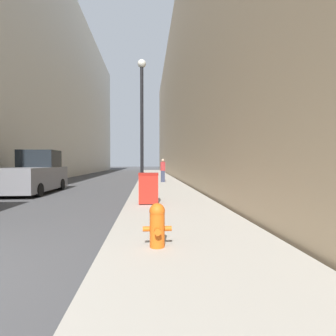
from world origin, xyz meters
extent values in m
cube|color=#9E998E|center=(4.89, 18.00, 0.07)|extent=(3.34, 60.00, 0.13)
cube|color=beige|center=(-10.31, 26.00, 10.45)|extent=(12.00, 60.00, 20.90)
cube|color=tan|center=(12.66, 26.00, 8.74)|extent=(12.00, 60.00, 17.48)
cylinder|color=#D15614|center=(4.18, 1.45, 0.42)|extent=(0.26, 0.26, 0.58)
sphere|color=#D15614|center=(4.18, 1.45, 0.76)|extent=(0.28, 0.28, 0.28)
cylinder|color=#D15614|center=(4.18, 1.45, 0.84)|extent=(0.07, 0.07, 0.06)
cylinder|color=#D15614|center=(4.18, 1.26, 0.45)|extent=(0.11, 0.12, 0.11)
cylinder|color=#D15614|center=(3.99, 1.45, 0.45)|extent=(0.12, 0.09, 0.09)
cylinder|color=#D15614|center=(4.37, 1.45, 0.45)|extent=(0.12, 0.09, 0.09)
cube|color=red|center=(4.04, 6.25, 0.66)|extent=(0.67, 0.60, 0.99)
cube|color=maroon|center=(4.04, 6.25, 1.19)|extent=(0.69, 0.62, 0.08)
cylinder|color=black|center=(3.75, 6.50, 0.21)|extent=(0.05, 0.16, 0.16)
cylinder|color=black|center=(4.33, 6.50, 0.21)|extent=(0.05, 0.16, 0.16)
cylinder|color=black|center=(3.72, 10.49, 0.26)|extent=(0.31, 0.31, 0.25)
cylinder|color=black|center=(3.72, 10.49, 3.31)|extent=(0.17, 0.17, 6.36)
sphere|color=silver|center=(3.72, 10.49, 6.67)|extent=(0.43, 0.43, 0.43)
cube|color=slate|center=(-1.98, 11.06, 0.76)|extent=(2.02, 5.11, 1.17)
cube|color=black|center=(-1.98, 11.95, 1.81)|extent=(1.86, 1.63, 0.93)
cylinder|color=black|center=(-2.91, 12.64, 0.32)|extent=(0.24, 0.64, 0.64)
cylinder|color=black|center=(-1.04, 12.64, 0.32)|extent=(0.24, 0.64, 0.64)
cylinder|color=black|center=(-1.04, 9.47, 0.32)|extent=(0.24, 0.64, 0.64)
cube|color=#2D3347|center=(5.15, 16.61, 0.55)|extent=(0.30, 0.21, 0.85)
cube|color=maroon|center=(5.15, 16.61, 1.31)|extent=(0.35, 0.21, 0.67)
sphere|color=tan|center=(5.15, 16.61, 1.76)|extent=(0.23, 0.23, 0.23)
camera|label=1|loc=(4.02, -3.08, 1.60)|focal=28.00mm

